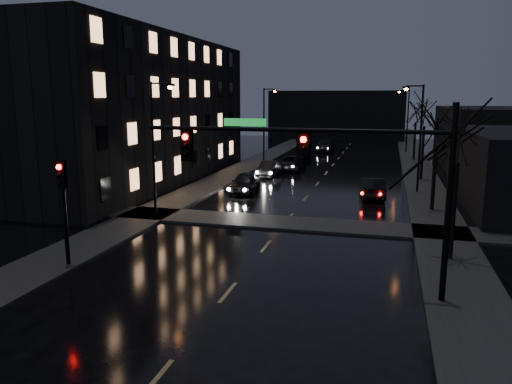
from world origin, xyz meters
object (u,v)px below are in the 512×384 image
Objects in this scene: oncoming_car_b at (270,169)px; lead_car at (372,188)px; oncoming_car_d at (325,146)px; oncoming_car_a at (245,183)px; oncoming_car_c at (291,163)px.

lead_car reaches higher than oncoming_car_b.
oncoming_car_d reaches higher than oncoming_car_b.
oncoming_car_c is at bearing 79.85° from oncoming_car_a.
lead_car is at bearing -1.30° from oncoming_car_a.
oncoming_car_b is at bearing -96.73° from oncoming_car_d.
oncoming_car_a is 0.87× the size of oncoming_car_d.
oncoming_car_a is 12.28m from oncoming_car_c.
oncoming_car_b is 12.01m from lead_car.
oncoming_car_d is at bearing -82.92° from lead_car.
oncoming_car_c is 1.15× the size of lead_car.
oncoming_car_b is 0.95× the size of lead_car.
lead_car is (7.03, -29.29, -0.02)m from oncoming_car_d.
oncoming_car_b is 0.83× the size of oncoming_car_c.
oncoming_car_b is at bearing -45.41° from lead_car.
oncoming_car_b is (-0.01, 8.12, -0.07)m from oncoming_car_a.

